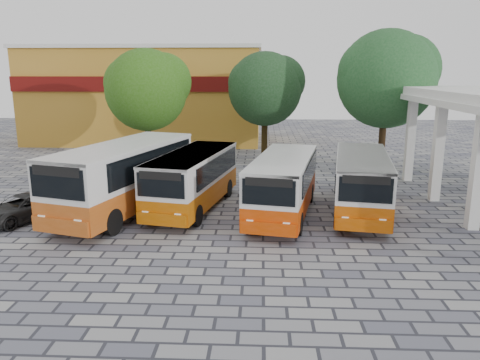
{
  "coord_description": "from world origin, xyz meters",
  "views": [
    {
      "loc": [
        -0.73,
        -16.65,
        6.3
      ],
      "look_at": [
        -1.67,
        3.67,
        1.5
      ],
      "focal_mm": 35.0,
      "sensor_mm": 36.0,
      "label": 1
    }
  ],
  "objects_px": {
    "bus_centre_left": "(193,177)",
    "bus_far_right": "(361,180)",
    "bus_centre_right": "(283,182)",
    "parked_car": "(22,208)",
    "bus_far_left": "(124,174)"
  },
  "relations": [
    {
      "from": "bus_centre_left",
      "to": "bus_far_right",
      "type": "relative_size",
      "value": 1.0
    },
    {
      "from": "bus_centre_right",
      "to": "bus_far_right",
      "type": "bearing_deg",
      "value": 20.17
    },
    {
      "from": "bus_far_right",
      "to": "bus_centre_left",
      "type": "bearing_deg",
      "value": -172.83
    },
    {
      "from": "bus_far_right",
      "to": "parked_car",
      "type": "relative_size",
      "value": 1.91
    },
    {
      "from": "bus_centre_right",
      "to": "parked_car",
      "type": "relative_size",
      "value": 1.93
    },
    {
      "from": "bus_far_left",
      "to": "bus_centre_left",
      "type": "relative_size",
      "value": 1.2
    },
    {
      "from": "bus_centre_left",
      "to": "bus_far_right",
      "type": "height_order",
      "value": "bus_far_right"
    },
    {
      "from": "bus_far_right",
      "to": "bus_far_left",
      "type": "bearing_deg",
      "value": -168.06
    },
    {
      "from": "bus_centre_right",
      "to": "parked_car",
      "type": "xyz_separation_m",
      "value": [
        -11.18,
        -1.21,
        -0.98
      ]
    },
    {
      "from": "parked_car",
      "to": "bus_centre_left",
      "type": "bearing_deg",
      "value": 45.24
    },
    {
      "from": "bus_centre_left",
      "to": "bus_far_right",
      "type": "xyz_separation_m",
      "value": [
        7.6,
        -0.33,
        0.0
      ]
    },
    {
      "from": "bus_centre_right",
      "to": "bus_far_right",
      "type": "relative_size",
      "value": 1.01
    },
    {
      "from": "bus_far_right",
      "to": "bus_centre_right",
      "type": "bearing_deg",
      "value": -161.25
    },
    {
      "from": "bus_centre_left",
      "to": "parked_car",
      "type": "distance_m",
      "value": 7.44
    },
    {
      "from": "bus_centre_right",
      "to": "bus_far_left",
      "type": "bearing_deg",
      "value": -170.05
    }
  ]
}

